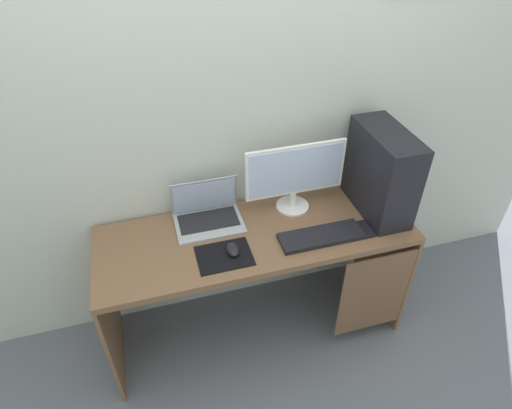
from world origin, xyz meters
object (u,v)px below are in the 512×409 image
(pc_tower, at_px, (381,172))
(laptop, at_px, (208,214))
(mouse_left, at_px, (233,250))
(keyboard, at_px, (321,236))
(cell_phone, at_px, (364,229))
(monitor, at_px, (295,175))

(pc_tower, bearing_deg, laptop, 170.75)
(mouse_left, bearing_deg, laptop, 104.02)
(pc_tower, relative_size, mouse_left, 4.77)
(keyboard, relative_size, cell_phone, 3.23)
(pc_tower, bearing_deg, mouse_left, -171.23)
(monitor, relative_size, mouse_left, 5.47)
(pc_tower, height_order, keyboard, pc_tower)
(laptop, xyz_separation_m, keyboard, (0.51, -0.29, -0.03))
(monitor, distance_m, mouse_left, 0.50)
(monitor, xyz_separation_m, keyboard, (0.05, -0.27, -0.20))
(mouse_left, xyz_separation_m, cell_phone, (0.68, -0.03, -0.02))
(laptop, relative_size, cell_phone, 2.64)
(laptop, relative_size, keyboard, 0.82)
(monitor, bearing_deg, mouse_left, -147.91)
(pc_tower, distance_m, laptop, 0.91)
(laptop, bearing_deg, cell_phone, -21.62)
(laptop, bearing_deg, keyboard, -29.52)
(cell_phone, bearing_deg, monitor, 135.94)
(pc_tower, xyz_separation_m, keyboard, (-0.37, -0.15, -0.22))
(mouse_left, distance_m, cell_phone, 0.68)
(monitor, xyz_separation_m, laptop, (-0.46, 0.02, -0.17))
(mouse_left, bearing_deg, keyboard, -2.58)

